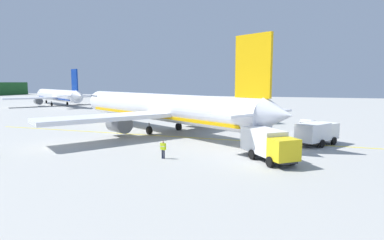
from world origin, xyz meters
The scene contains 9 objects.
airliner_foreground centered at (5.48, 16.90, 3.39)m, with size 32.24×38.08×11.90m.
airliner_mid_apron centered at (42.53, 67.66, 3.00)m, with size 28.15×33.16×10.52m.
service_truck_fuel centered at (18.89, 4.28, 1.16)m, with size 5.66×6.71×2.76m.
service_truck_baggage centered at (-6.67, 0.88, 1.55)m, with size 6.36×5.65×2.78m.
service_truck_catering centered at (2.14, -3.75, 1.46)m, with size 5.91×4.95×2.54m.
cargo_container_near centered at (10.05, -2.92, 0.95)m, with size 2.34×2.34×2.01m.
crew_marshaller centered at (11.45, 7.51, 1.04)m, with size 0.46×0.50×1.75m.
crew_loader_left centered at (-9.05, 10.08, 0.99)m, with size 0.28×0.63×1.67m.
apron_guide_line centered at (2.19, 12.40, 0.01)m, with size 0.30×60.00×0.01m, color yellow.
Camera 1 is at (-35.00, -1.43, 7.03)m, focal length 29.24 mm.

